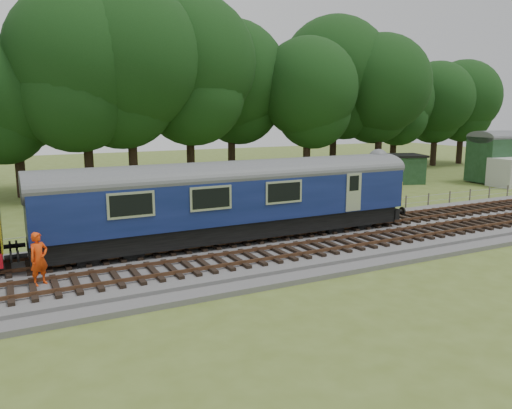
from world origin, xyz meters
TOP-DOWN VIEW (x-y plane):
  - ground at (0.00, 0.00)m, footprint 120.00×120.00m
  - ballast at (0.00, 0.00)m, footprint 70.00×7.00m
  - track_north at (0.00, 1.40)m, footprint 67.20×2.40m
  - track_south at (0.00, -1.60)m, footprint 67.20×2.40m
  - fence at (0.00, 4.50)m, footprint 64.00×0.12m
  - tree_line at (0.00, 22.00)m, footprint 70.00×8.00m
  - dmu_railcar at (-5.67, 1.40)m, footprint 18.05×2.86m
  - worker at (-14.42, -1.02)m, footprint 0.83×0.75m
  - shed at (17.03, 14.28)m, footprint 4.00×4.00m

SIDE VIEW (x-z plane):
  - ground at x=0.00m, z-range 0.00..0.00m
  - fence at x=0.00m, z-range -0.50..0.50m
  - tree_line at x=0.00m, z-range -9.00..9.00m
  - ballast at x=0.00m, z-range 0.00..0.35m
  - track_north at x=0.00m, z-range 0.31..0.52m
  - track_south at x=0.00m, z-range 0.31..0.52m
  - shed at x=17.03m, z-range 0.02..2.59m
  - worker at x=-14.42m, z-range 0.35..2.26m
  - dmu_railcar at x=-5.67m, z-range 0.67..4.54m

